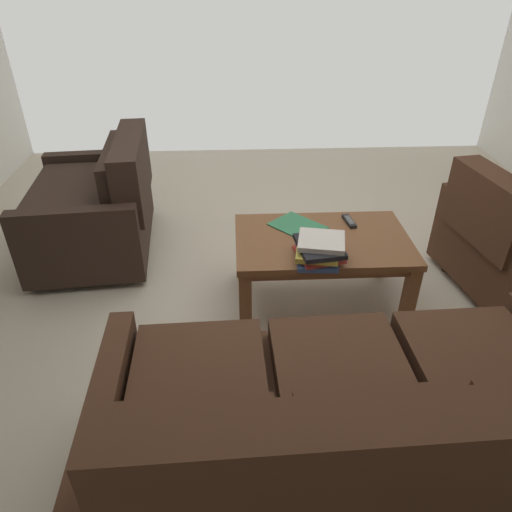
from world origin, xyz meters
TOP-DOWN VIEW (x-y plane):
  - ground_plane at (0.00, 0.00)m, footprint 5.26×5.49m
  - sofa_main at (-0.10, 1.38)m, footprint 1.89×0.95m
  - loveseat_near at (1.29, -0.61)m, footprint 0.90×1.17m
  - coffee_table at (-0.21, 0.11)m, footprint 1.03×0.65m
  - book_stack at (-0.14, 0.34)m, footprint 0.30×0.31m
  - tv_remote at (-0.41, -0.07)m, footprint 0.06×0.16m
  - loose_magazine at (-0.08, -0.03)m, footprint 0.38×0.38m

SIDE VIEW (x-z plane):
  - ground_plane at x=0.00m, z-range -0.01..0.00m
  - sofa_main at x=-0.10m, z-range -0.06..0.79m
  - loveseat_near at x=1.29m, z-range -0.06..0.79m
  - coffee_table at x=-0.21m, z-range 0.17..0.64m
  - loose_magazine at x=-0.08m, z-range 0.48..0.48m
  - tv_remote at x=-0.41m, z-range 0.48..0.50m
  - book_stack at x=-0.14m, z-range 0.48..0.61m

